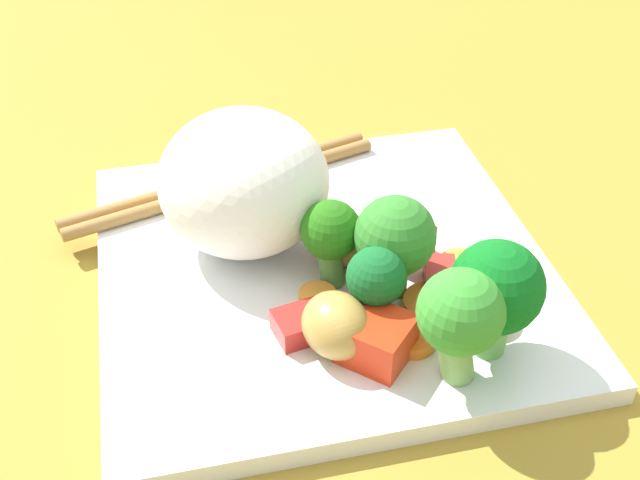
{
  "coord_description": "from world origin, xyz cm",
  "views": [
    {
      "loc": [
        35.27,
        -8.24,
        31.08
      ],
      "look_at": [
        0.5,
        -0.33,
        3.26
      ],
      "focal_mm": 45.41,
      "sensor_mm": 36.0,
      "label": 1
    }
  ],
  "objects": [
    {
      "name": "carrot_slice_0",
      "position": [
        2.42,
        7.52,
        1.52
      ],
      "size": [
        3.66,
        3.66,
        0.52
      ],
      "primitive_type": "cylinder",
      "rotation": [
        0.0,
        0.0,
        0.75
      ],
      "color": "orange",
      "rests_on": "square_plate"
    },
    {
      "name": "carrot_slice_3",
      "position": [
        6.52,
        7.19,
        1.64
      ],
      "size": [
        3.52,
        3.52,
        0.77
      ],
      "primitive_type": "cylinder",
      "rotation": [
        0.0,
        0.0,
        1.69
      ],
      "color": "orange",
      "rests_on": "square_plate"
    },
    {
      "name": "rice_mound",
      "position": [
        -3.06,
        -3.98,
        5.37
      ],
      "size": [
        12.18,
        12.09,
        8.23
      ],
      "primitive_type": "ellipsoid",
      "rotation": [
        0.0,
        0.0,
        4.98
      ],
      "color": "white",
      "rests_on": "square_plate"
    },
    {
      "name": "broccoli_floret_4",
      "position": [
        8.67,
        6.52,
        5.23
      ],
      "size": [
        4.7,
        4.7,
        6.53
      ],
      "color": "#66B251",
      "rests_on": "square_plate"
    },
    {
      "name": "carrot_slice_2",
      "position": [
        7.49,
        2.94,
        1.61
      ],
      "size": [
        3.32,
        3.32,
        0.72
      ],
      "primitive_type": "cylinder",
      "rotation": [
        0.0,
        0.0,
        2.03
      ],
      "color": "orange",
      "rests_on": "square_plate"
    },
    {
      "name": "pepper_chunk_2",
      "position": [
        0.53,
        4.65,
        2.39
      ],
      "size": [
        3.26,
        3.43,
        2.27
      ],
      "primitive_type": "cube",
      "rotation": [
        0.0,
        0.0,
        1.94
      ],
      "color": "red",
      "rests_on": "square_plate"
    },
    {
      "name": "square_plate",
      "position": [
        0.0,
        0.0,
        0.63
      ],
      "size": [
        25.65,
        25.65,
        1.26
      ],
      "primitive_type": "cube",
      "rotation": [
        0.0,
        0.0,
        0.0
      ],
      "color": "white",
      "rests_on": "ground_plane"
    },
    {
      "name": "ground_plane",
      "position": [
        0.0,
        0.0,
        -1.0
      ],
      "size": [
        110.0,
        110.0,
        2.0
      ],
      "primitive_type": "cube",
      "color": "olive"
    },
    {
      "name": "broccoli_floret_2",
      "position": [
        1.64,
        0.35,
        4.51
      ],
      "size": [
        3.33,
        3.33,
        5.24
      ],
      "color": "#559248",
      "rests_on": "square_plate"
    },
    {
      "name": "carrot_slice_4",
      "position": [
        5.3,
        4.79,
        1.6
      ],
      "size": [
        4.26,
        4.26,
        0.69
      ],
      "primitive_type": "cylinder",
      "rotation": [
        0.0,
        0.0,
        1.12
      ],
      "color": "orange",
      "rests_on": "square_plate"
    },
    {
      "name": "chicken_piece_2",
      "position": [
        -0.41,
        0.96,
        2.76
      ],
      "size": [
        4.83,
        4.68,
        3.0
      ],
      "primitive_type": "ellipsoid",
      "rotation": [
        0.0,
        0.0,
        0.29
      ],
      "color": "#BB804A",
      "rests_on": "square_plate"
    },
    {
      "name": "pepper_chunk_1",
      "position": [
        7.91,
        0.89,
        2.42
      ],
      "size": [
        4.48,
        4.49,
        2.33
      ],
      "primitive_type": "cube",
      "rotation": [
        0.0,
        0.0,
        2.38
      ],
      "color": "red",
      "rests_on": "square_plate"
    },
    {
      "name": "chopstick_pair",
      "position": [
        -8.78,
        -4.66,
        1.69
      ],
      "size": [
        7.85,
        21.13,
        0.87
      ],
      "rotation": [
        0.0,
        0.0,
        5.0
      ],
      "color": "#9F723A",
      "rests_on": "square_plate"
    },
    {
      "name": "broccoli_floret_3",
      "position": [
        3.4,
        3.08,
        5.03
      ],
      "size": [
        4.38,
        4.38,
        6.14
      ],
      "color": "#6DA648",
      "rests_on": "square_plate"
    },
    {
      "name": "chicken_piece_3",
      "position": [
        6.9,
        -0.95,
        2.83
      ],
      "size": [
        4.53,
        4.1,
        3.14
      ],
      "primitive_type": "ellipsoid",
      "rotation": [
        0.0,
        0.0,
        3.33
      ],
      "color": "#BC9246",
      "rests_on": "square_plate"
    },
    {
      "name": "broccoli_floret_1",
      "position": [
        10.13,
        4.13,
        5.34
      ],
      "size": [
        4.17,
        4.17,
        6.58
      ],
      "color": "#7AAE58",
      "rests_on": "square_plate"
    },
    {
      "name": "pepper_chunk_0",
      "position": [
        3.55,
        5.78,
        1.96
      ],
      "size": [
        2.73,
        2.26,
        1.41
      ],
      "primitive_type": "cube",
      "rotation": [
        0.0,
        0.0,
        2.87
      ],
      "color": "red",
      "rests_on": "square_plate"
    },
    {
      "name": "pepper_chunk_3",
      "position": [
        5.55,
        -2.49,
        1.91
      ],
      "size": [
        2.67,
        3.04,
        1.31
      ],
      "primitive_type": "cube",
      "rotation": [
        0.0,
        0.0,
        1.77
      ],
      "color": "red",
      "rests_on": "square_plate"
    },
    {
      "name": "broccoli_floret_0",
      "position": [
        5.58,
        1.45,
        4.27
      ],
      "size": [
        3.1,
        3.1,
        4.82
      ],
      "color": "#72AB49",
      "rests_on": "square_plate"
    },
    {
      "name": "carrot_slice_1",
      "position": [
        3.32,
        -1.1,
        1.59
      ],
      "size": [
        2.77,
        2.77,
        0.68
      ],
      "primitive_type": "cylinder",
      "rotation": [
        0.0,
        0.0,
        2.06
      ],
      "color": "orange",
      "rests_on": "square_plate"
    }
  ]
}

